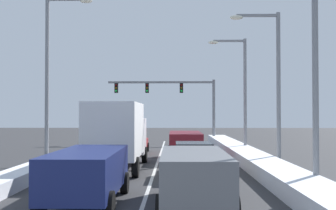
{
  "coord_description": "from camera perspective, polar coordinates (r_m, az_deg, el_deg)",
  "views": [
    {
      "loc": [
        0.96,
        -5.96,
        2.84
      ],
      "look_at": [
        0.51,
        24.4,
        3.5
      ],
      "focal_mm": 42.51,
      "sensor_mm": 36.0,
      "label": 1
    }
  ],
  "objects": [
    {
      "name": "ground_plane",
      "position": [
        19.52,
        -2.0,
        -9.61
      ],
      "size": [
        120.0,
        120.0,
        0.0
      ],
      "primitive_type": "plane",
      "color": "#333335"
    },
    {
      "name": "lane_stripe_between_right_lane_and_center_lane",
      "position": [
        22.81,
        -1.58,
        -8.38
      ],
      "size": [
        0.14,
        36.65,
        0.01
      ],
      "primitive_type": "cube",
      "color": "silver",
      "rests_on": "ground"
    },
    {
      "name": "snow_bank_right_shoulder",
      "position": [
        23.17,
        11.75,
        -7.45
      ],
      "size": [
        1.67,
        36.65,
        0.65
      ],
      "primitive_type": "cube",
      "color": "white",
      "rests_on": "ground"
    },
    {
      "name": "snow_bank_left_shoulder",
      "position": [
        23.61,
        -14.65,
        -7.45
      ],
      "size": [
        1.29,
        36.65,
        0.55
      ],
      "primitive_type": "cube",
      "color": "white",
      "rests_on": "ground"
    },
    {
      "name": "suv_gray_right_lane_nearest",
      "position": [
        12.25,
        3.74,
        -9.8
      ],
      "size": [
        2.16,
        4.9,
        1.67
      ],
      "color": "slate",
      "rests_on": "ground"
    },
    {
      "name": "sedan_tan_right_lane_second",
      "position": [
        18.51,
        3.7,
        -7.68
      ],
      "size": [
        2.0,
        4.5,
        1.51
      ],
      "color": "#937F60",
      "rests_on": "ground"
    },
    {
      "name": "suv_maroon_right_lane_third",
      "position": [
        24.91,
        2.49,
        -5.44
      ],
      "size": [
        2.16,
        4.9,
        1.67
      ],
      "color": "maroon",
      "rests_on": "ground"
    },
    {
      "name": "suv_navy_center_lane_nearest",
      "position": [
        12.94,
        -11.43,
        -9.32
      ],
      "size": [
        2.16,
        4.9,
        1.67
      ],
      "color": "navy",
      "rests_on": "ground"
    },
    {
      "name": "box_truck_center_lane_second",
      "position": [
        20.31,
        -7.18,
        -3.89
      ],
      "size": [
        2.53,
        7.2,
        3.36
      ],
      "color": "silver",
      "rests_on": "ground"
    },
    {
      "name": "sedan_red_center_lane_third",
      "position": [
        28.55,
        -4.98,
        -5.41
      ],
      "size": [
        2.0,
        4.5,
        1.51
      ],
      "color": "maroon",
      "rests_on": "ground"
    },
    {
      "name": "traffic_light_gantry",
      "position": [
        39.31,
        1.18,
        1.5
      ],
      "size": [
        10.6,
        0.47,
        6.2
      ],
      "color": "slate",
      "rests_on": "ground"
    },
    {
      "name": "street_lamp_right_near",
      "position": [
        15.27,
        19.16,
        8.34
      ],
      "size": [
        2.66,
        0.36,
        9.08
      ],
      "color": "gray",
      "rests_on": "ground"
    },
    {
      "name": "street_lamp_right_mid",
      "position": [
        21.67,
        14.64,
        4.24
      ],
      "size": [
        2.66,
        0.36,
        8.18
      ],
      "color": "gray",
      "rests_on": "ground"
    },
    {
      "name": "street_lamp_right_far",
      "position": [
        28.06,
        10.26,
        2.84
      ],
      "size": [
        2.66,
        0.36,
        8.06
      ],
      "color": "gray",
      "rests_on": "ground"
    },
    {
      "name": "street_lamp_left_mid",
      "position": [
        23.43,
        -16.2,
        5.49
      ],
      "size": [
        2.66,
        0.36,
        9.46
      ],
      "color": "gray",
      "rests_on": "ground"
    }
  ]
}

